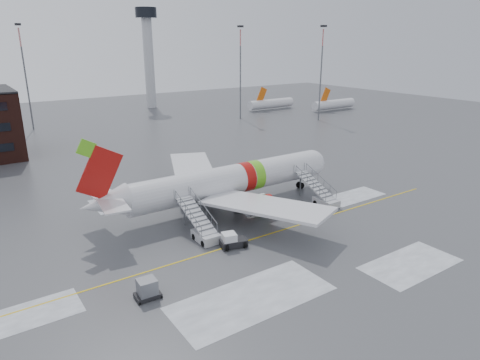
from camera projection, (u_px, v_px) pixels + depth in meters
ground at (243, 237)px, 46.90m from camera, size 260.00×260.00×0.00m
airliner at (225, 182)px, 54.47m from camera, size 35.03×32.97×11.18m
airstair_fwd at (322, 197)px, 55.90m from camera, size 2.05×7.70×3.48m
airstair_aft at (202, 229)px, 46.28m from camera, size 2.05×7.70×3.48m
pushback_tug at (232, 241)px, 44.52m from camera, size 3.03×2.55×1.57m
uld_container at (147, 289)px, 35.66m from camera, size 2.15×1.62×1.70m
control_tower at (148, 46)px, 131.71m from camera, size 6.40×6.40×30.00m
light_mast_far_ne at (240, 67)px, 113.76m from camera, size 1.20×1.20×24.25m
light_mast_far_n at (25, 71)px, 99.55m from camera, size 1.20×1.20×24.25m
light_mast_far_e at (321, 67)px, 111.33m from camera, size 1.20×1.20×24.25m
distant_aircraft at (292, 111)px, 130.61m from camera, size 35.00×18.00×8.00m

